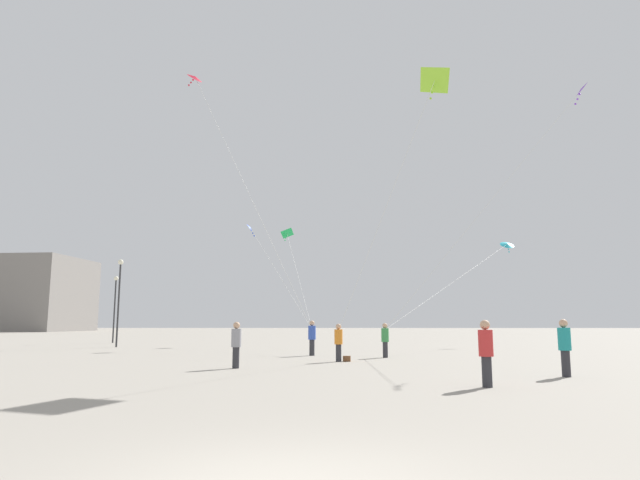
{
  "coord_description": "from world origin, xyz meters",
  "views": [
    {
      "loc": [
        0.53,
        -5.81,
        1.67
      ],
      "look_at": [
        0.0,
        15.09,
        4.79
      ],
      "focal_mm": 30.9,
      "sensor_mm": 36.0,
      "label": 1
    }
  ],
  "objects_px": {
    "kite_emerald_delta": "(287,235)",
    "kite_crimson_diamond": "(197,81)",
    "kite_cobalt_diamond": "(252,230)",
    "kite_violet_delta": "(574,98)",
    "person_in_blue": "(312,336)",
    "kite_lime_delta": "(434,83)",
    "person_in_red": "(486,350)",
    "building_left_hall": "(33,294)",
    "lamppost_west": "(115,298)",
    "person_in_grey": "(236,343)",
    "person_in_teal": "(565,345)",
    "handbag_beside_flyer": "(347,359)",
    "kite_cyan_diamond": "(506,245)",
    "lamppost_east": "(119,289)",
    "person_in_green": "(385,339)",
    "person_in_orange": "(339,341)"
  },
  "relations": [
    {
      "from": "lamppost_east",
      "to": "kite_crimson_diamond",
      "type": "bearing_deg",
      "value": -47.16
    },
    {
      "from": "kite_emerald_delta",
      "to": "kite_violet_delta",
      "type": "distance_m",
      "value": 22.94
    },
    {
      "from": "person_in_orange",
      "to": "building_left_hall",
      "type": "xyz_separation_m",
      "value": [
        -55.72,
        76.65,
        5.81
      ]
    },
    {
      "from": "kite_crimson_diamond",
      "to": "lamppost_west",
      "type": "bearing_deg",
      "value": 124.21
    },
    {
      "from": "person_in_blue",
      "to": "lamppost_east",
      "type": "distance_m",
      "value": 16.48
    },
    {
      "from": "kite_emerald_delta",
      "to": "kite_crimson_diamond",
      "type": "distance_m",
      "value": 15.29
    },
    {
      "from": "person_in_grey",
      "to": "kite_crimson_diamond",
      "type": "height_order",
      "value": "kite_crimson_diamond"
    },
    {
      "from": "person_in_orange",
      "to": "kite_crimson_diamond",
      "type": "bearing_deg",
      "value": -179.13
    },
    {
      "from": "lamppost_east",
      "to": "lamppost_west",
      "type": "height_order",
      "value": "lamppost_east"
    },
    {
      "from": "person_in_green",
      "to": "person_in_grey",
      "type": "xyz_separation_m",
      "value": [
        -6.01,
        -6.2,
        0.03
      ]
    },
    {
      "from": "person_in_blue",
      "to": "kite_violet_delta",
      "type": "height_order",
      "value": "kite_violet_delta"
    },
    {
      "from": "person_in_grey",
      "to": "kite_lime_delta",
      "type": "bearing_deg",
      "value": -25.59
    },
    {
      "from": "person_in_blue",
      "to": "lamppost_west",
      "type": "height_order",
      "value": "lamppost_west"
    },
    {
      "from": "kite_lime_delta",
      "to": "handbag_beside_flyer",
      "type": "distance_m",
      "value": 12.31
    },
    {
      "from": "kite_emerald_delta",
      "to": "person_in_grey",
      "type": "bearing_deg",
      "value": -89.8
    },
    {
      "from": "person_in_teal",
      "to": "building_left_hall",
      "type": "relative_size",
      "value": 0.1
    },
    {
      "from": "person_in_orange",
      "to": "person_in_teal",
      "type": "xyz_separation_m",
      "value": [
        6.95,
        -6.35,
        0.09
      ]
    },
    {
      "from": "kite_cobalt_diamond",
      "to": "kite_violet_delta",
      "type": "bearing_deg",
      "value": -30.13
    },
    {
      "from": "kite_crimson_diamond",
      "to": "kite_lime_delta",
      "type": "bearing_deg",
      "value": -31.88
    },
    {
      "from": "lamppost_west",
      "to": "person_in_teal",
      "type": "bearing_deg",
      "value": -47.22
    },
    {
      "from": "person_in_green",
      "to": "person_in_red",
      "type": "bearing_deg",
      "value": -49.44
    },
    {
      "from": "kite_lime_delta",
      "to": "lamppost_east",
      "type": "relative_size",
      "value": 1.85
    },
    {
      "from": "person_in_red",
      "to": "building_left_hall",
      "type": "distance_m",
      "value": 104.57
    },
    {
      "from": "person_in_red",
      "to": "person_in_teal",
      "type": "bearing_deg",
      "value": -26.67
    },
    {
      "from": "lamppost_west",
      "to": "kite_crimson_diamond",
      "type": "bearing_deg",
      "value": -55.79
    },
    {
      "from": "kite_crimson_diamond",
      "to": "lamppost_west",
      "type": "relative_size",
      "value": 2.74
    },
    {
      "from": "kite_cobalt_diamond",
      "to": "building_left_hall",
      "type": "bearing_deg",
      "value": 128.26
    },
    {
      "from": "person_in_blue",
      "to": "kite_emerald_delta",
      "type": "xyz_separation_m",
      "value": [
        -2.55,
        14.71,
        7.48
      ]
    },
    {
      "from": "person_in_blue",
      "to": "person_in_red",
      "type": "bearing_deg",
      "value": 13.31
    },
    {
      "from": "person_in_green",
      "to": "kite_emerald_delta",
      "type": "distance_m",
      "value": 18.9
    },
    {
      "from": "person_in_orange",
      "to": "kite_emerald_delta",
      "type": "xyz_separation_m",
      "value": [
        -3.85,
        18.94,
        7.56
      ]
    },
    {
      "from": "lamppost_east",
      "to": "person_in_teal",
      "type": "bearing_deg",
      "value": -42.06
    },
    {
      "from": "person_in_red",
      "to": "kite_lime_delta",
      "type": "xyz_separation_m",
      "value": [
        0.34,
        7.6,
        10.79
      ]
    },
    {
      "from": "lamppost_west",
      "to": "kite_emerald_delta",
      "type": "bearing_deg",
      "value": -6.62
    },
    {
      "from": "building_left_hall",
      "to": "lamppost_west",
      "type": "relative_size",
      "value": 3.39
    },
    {
      "from": "kite_crimson_diamond",
      "to": "building_left_hall",
      "type": "height_order",
      "value": "kite_crimson_diamond"
    },
    {
      "from": "lamppost_east",
      "to": "person_in_orange",
      "type": "bearing_deg",
      "value": -41.88
    },
    {
      "from": "person_in_teal",
      "to": "lamppost_west",
      "type": "distance_m",
      "value": 36.78
    },
    {
      "from": "person_in_teal",
      "to": "person_in_blue",
      "type": "xyz_separation_m",
      "value": [
        -8.25,
        10.59,
        -0.01
      ]
    },
    {
      "from": "kite_emerald_delta",
      "to": "kite_crimson_diamond",
      "type": "xyz_separation_m",
      "value": [
        -4.21,
        -12.93,
        6.98
      ]
    },
    {
      "from": "kite_lime_delta",
      "to": "person_in_green",
      "type": "bearing_deg",
      "value": 113.58
    },
    {
      "from": "person_in_grey",
      "to": "kite_cyan_diamond",
      "type": "bearing_deg",
      "value": 12.46
    },
    {
      "from": "handbag_beside_flyer",
      "to": "kite_violet_delta",
      "type": "bearing_deg",
      "value": 14.03
    },
    {
      "from": "kite_cyan_diamond",
      "to": "person_in_orange",
      "type": "bearing_deg",
      "value": -126.1
    },
    {
      "from": "kite_cyan_diamond",
      "to": "kite_violet_delta",
      "type": "height_order",
      "value": "kite_violet_delta"
    },
    {
      "from": "kite_lime_delta",
      "to": "person_in_red",
      "type": "bearing_deg",
      "value": -92.54
    },
    {
      "from": "person_in_blue",
      "to": "kite_cobalt_diamond",
      "type": "height_order",
      "value": "kite_cobalt_diamond"
    },
    {
      "from": "kite_violet_delta",
      "to": "kite_cyan_diamond",
      "type": "bearing_deg",
      "value": 87.04
    },
    {
      "from": "kite_violet_delta",
      "to": "lamppost_east",
      "type": "distance_m",
      "value": 30.1
    },
    {
      "from": "building_left_hall",
      "to": "lamppost_west",
      "type": "height_order",
      "value": "building_left_hall"
    }
  ]
}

